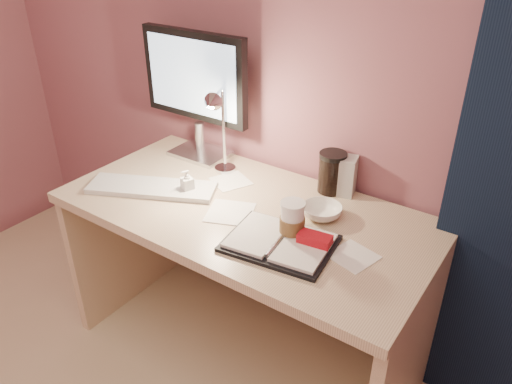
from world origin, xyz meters
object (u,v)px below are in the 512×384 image
Objects in this scene: desk at (256,248)px; product_box at (342,175)px; monitor at (196,84)px; planner at (283,242)px; desk_lamp at (202,122)px; coffee_cup at (292,222)px; bowl at (322,212)px; dark_jar at (332,174)px; lotion_bottle at (187,182)px; keyboard at (152,188)px.

product_box reaches higher than desk.
monitor is 0.83m from planner.
monitor is 0.22m from desk_lamp.
coffee_cup is at bearing -29.55° from desk.
dark_jar is (-0.06, 0.19, 0.05)m from bowl.
bowl is 1.49× the size of lotion_bottle.
coffee_cup is (0.67, -0.32, -0.26)m from monitor.
lotion_bottle is at bearing 0.43° from keyboard.
product_box reaches higher than keyboard.
product_box is at bearing 7.55° from keyboard.
dark_jar reaches higher than desk.
desk_lamp is at bearing -159.08° from dark_jar.
desk_lamp is (-0.55, 0.00, 0.22)m from bowl.
desk is at bearing -30.63° from desk_lamp.
lotion_bottle is (-0.49, 0.03, -0.02)m from coffee_cup.
product_box reaches higher than dark_jar.
dark_jar is 0.04m from product_box.
monitor is at bearing -176.17° from dark_jar.
coffee_cup is at bearing -3.52° from lotion_bottle.
monitor reaches higher than product_box.
monitor is at bearing 170.98° from product_box.
coffee_cup reaches higher than keyboard.
coffee_cup reaches higher than bowl.
monitor is 0.72m from product_box.
lotion_bottle is (-0.25, -0.11, 0.27)m from desk.
coffee_cup is (0.62, 0.03, 0.05)m from keyboard.
dark_jar is at bearing 108.53° from bowl.
lotion_bottle is (-0.49, 0.09, 0.03)m from planner.
desk is 3.65× the size of desk_lamp.
product_box reaches higher than coffee_cup.
planner is (0.62, -0.02, 0.00)m from keyboard.
bowl is 0.93× the size of product_box.
monitor is at bearing 168.06° from bowl.
desk is 9.78× the size of bowl.
lotion_bottle is (-0.51, -0.14, 0.03)m from bowl.
keyboard reaches higher than desk.
planner is at bearing -29.51° from monitor.
keyboard is 0.74m from product_box.
desk_lamp reaches higher than planner.
coffee_cup reaches higher than desk.
lotion_bottle reaches higher than bowl.
planner is 0.42m from dark_jar.
dark_jar is at bearing 87.93° from planner.
bowl is 0.98× the size of dark_jar.
monitor reaches higher than keyboard.
desk is 3.70× the size of planner.
planner is at bearing -84.35° from dark_jar.
keyboard is 3.43× the size of dark_jar.
bowl is at bearing -12.34° from monitor.
coffee_cup is at bearing -103.04° from product_box.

